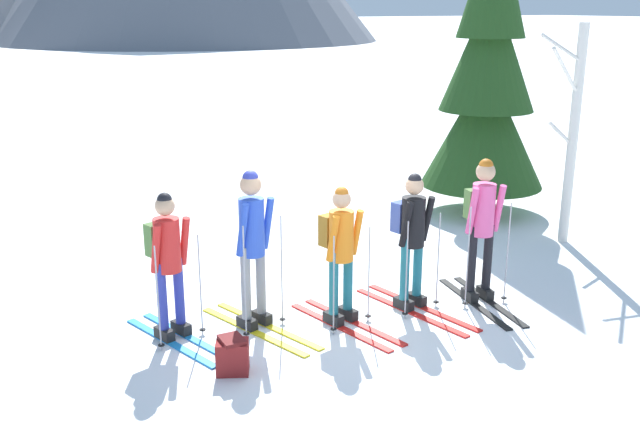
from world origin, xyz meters
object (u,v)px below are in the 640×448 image
at_px(skier_in_black, 412,234).
at_px(skier_in_orange, 340,248).
at_px(skier_in_pink, 482,221).
at_px(backpack_on_snow_front, 232,356).
at_px(pine_tree_near, 487,79).
at_px(skier_in_blue, 253,242).
at_px(birch_tree_tall, 572,132).
at_px(skier_in_red, 168,258).

bearing_deg(skier_in_black, skier_in_orange, 178.97).
xyz_separation_m(skier_in_orange, skier_in_pink, (1.85, -0.20, 0.12)).
bearing_deg(skier_in_pink, backpack_on_snow_front, -173.79).
bearing_deg(skier_in_black, pine_tree_near, 40.40).
distance_m(skier_in_black, skier_in_pink, 0.91).
distance_m(skier_in_blue, birch_tree_tall, 5.52).
distance_m(skier_in_blue, backpack_on_snow_front, 1.37).
height_order(skier_in_red, birch_tree_tall, birch_tree_tall).
relative_size(skier_in_black, birch_tree_tall, 0.55).
bearing_deg(skier_in_red, birch_tree_tall, 4.64).
bearing_deg(skier_in_pink, pine_tree_near, 50.40).
bearing_deg(birch_tree_tall, skier_in_pink, -155.31).
relative_size(skier_in_red, skier_in_orange, 0.99).
relative_size(skier_in_blue, skier_in_black, 1.01).
xyz_separation_m(skier_in_pink, backpack_on_snow_front, (-3.38, -0.37, -0.83)).
xyz_separation_m(skier_in_blue, skier_in_orange, (0.93, -0.33, -0.12)).
bearing_deg(skier_in_orange, skier_in_red, 164.59).
distance_m(skier_in_orange, birch_tree_tall, 4.69).
bearing_deg(birch_tree_tall, skier_in_red, -175.36).
bearing_deg(skier_in_red, skier_in_blue, -11.11).
height_order(skier_in_blue, pine_tree_near, pine_tree_near).
xyz_separation_m(skier_in_black, skier_in_pink, (0.89, -0.18, 0.09)).
xyz_separation_m(skier_in_red, skier_in_black, (2.80, -0.53, 0.01)).
height_order(skier_in_red, backpack_on_snow_front, skier_in_red).
bearing_deg(skier_in_blue, pine_tree_near, 26.12).
bearing_deg(backpack_on_snow_front, skier_in_orange, 20.26).
bearing_deg(skier_in_orange, pine_tree_near, 33.63).
height_order(skier_in_black, skier_in_pink, skier_in_pink).
relative_size(pine_tree_near, birch_tree_tall, 1.54).
relative_size(skier_in_orange, pine_tree_near, 0.33).
height_order(skier_in_red, skier_in_pink, skier_in_pink).
relative_size(skier_in_black, pine_tree_near, 0.36).
bearing_deg(birch_tree_tall, skier_in_blue, -172.70).
relative_size(birch_tree_tall, backpack_on_snow_front, 8.44).
bearing_deg(skier_in_pink, birch_tree_tall, 24.69).
xyz_separation_m(skier_in_pink, birch_tree_tall, (2.66, 1.22, 0.70)).
xyz_separation_m(pine_tree_near, backpack_on_snow_front, (-6.01, -3.54, -2.14)).
distance_m(skier_in_black, backpack_on_snow_front, 2.66).
height_order(skier_in_pink, backpack_on_snow_front, skier_in_pink).
distance_m(skier_in_pink, backpack_on_snow_front, 3.50).
relative_size(skier_in_blue, birch_tree_tall, 0.56).
height_order(skier_in_red, skier_in_blue, skier_in_blue).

